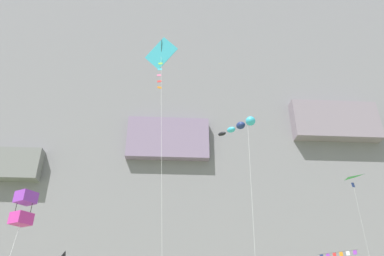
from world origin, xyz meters
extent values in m
cube|color=gray|center=(0.00, 69.17, 37.74)|extent=(180.00, 31.00, 75.49)
cube|color=slate|center=(-25.63, 53.54, 26.54)|extent=(8.76, 4.15, 5.40)
cube|color=gray|center=(0.00, 53.64, 32.31)|extent=(14.64, 3.23, 7.88)
cube|color=gray|center=(31.56, 53.43, 36.80)|extent=(16.47, 4.42, 7.72)
cube|color=#38B2D1|center=(-0.27, 15.56, 20.72)|extent=(2.42, 0.82, 2.43)
cylinder|color=black|center=(-0.27, 15.56, 20.72)|extent=(0.04, 0.78, 1.94)
cube|color=#8CCC33|center=(-0.29, 15.56, 19.79)|extent=(0.30, 0.09, 0.15)
cube|color=#38B2D1|center=(-0.31, 15.56, 19.27)|extent=(0.30, 0.07, 0.15)
cube|color=pink|center=(-0.35, 15.56, 18.75)|extent=(0.30, 0.06, 0.15)
cube|color=red|center=(-0.30, 15.56, 18.23)|extent=(0.30, 0.08, 0.15)
cube|color=orange|center=(-0.27, 15.56, 17.71)|extent=(0.30, 0.09, 0.15)
cylinder|color=silver|center=(0.19, 14.16, 10.26)|extent=(0.94, 2.81, 20.29)
ellipsoid|color=#38B2D1|center=(6.11, 16.50, 15.83)|extent=(0.97, 0.97, 0.70)
ellipsoid|color=navy|center=(5.52, 17.07, 15.76)|extent=(0.88, 0.88, 0.58)
ellipsoid|color=#38B2D1|center=(4.93, 17.63, 15.70)|extent=(0.79, 0.78, 0.46)
ellipsoid|color=black|center=(4.33, 18.20, 15.63)|extent=(0.70, 0.69, 0.34)
cylinder|color=silver|center=(5.37, 15.07, 7.88)|extent=(1.13, 3.22, 15.53)
cube|color=purple|center=(-7.90, 16.43, 10.05)|extent=(1.36, 1.36, 0.69)
cube|color=#CC3399|center=(-7.90, 16.43, 8.79)|extent=(1.36, 1.36, 0.69)
cylinder|color=black|center=(-7.46, 16.43, 9.42)|extent=(0.03, 0.03, 1.85)
cylinder|color=black|center=(-8.34, 16.43, 9.42)|extent=(0.03, 0.03, 1.85)
pyramid|color=green|center=(20.69, 32.06, 17.15)|extent=(2.08, 2.30, 0.30)
cube|color=navy|center=(21.22, 32.39, 16.98)|extent=(0.49, 0.33, 0.59)
cylinder|color=black|center=(16.62, 29.47, 9.23)|extent=(2.54, 3.10, 0.02)
cube|color=navy|center=(15.57, 30.76, 9.02)|extent=(0.25, 0.29, 0.38)
cube|color=purple|center=(15.99, 30.25, 9.02)|extent=(0.24, 0.28, 0.38)
cube|color=red|center=(16.41, 29.73, 9.02)|extent=(0.24, 0.28, 0.38)
cube|color=orange|center=(16.83, 29.22, 9.02)|extent=(0.25, 0.29, 0.38)
cube|color=white|center=(17.25, 28.70, 9.02)|extent=(0.25, 0.30, 0.38)
cube|color=purple|center=(17.67, 28.19, 9.02)|extent=(0.25, 0.29, 0.38)
camera|label=1|loc=(0.68, -4.85, 3.70)|focal=33.40mm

